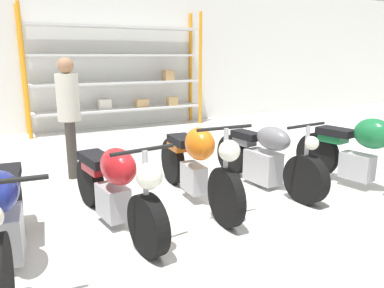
{
  "coord_description": "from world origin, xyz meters",
  "views": [
    {
      "loc": [
        -2.04,
        -3.58,
        1.76
      ],
      "look_at": [
        0.0,
        0.4,
        0.7
      ],
      "focal_mm": 35.0,
      "sensor_mm": 36.0,
      "label": 1
    }
  ],
  "objects_px": {
    "motorcycle_blue": "(6,219)",
    "person_browsing": "(69,108)",
    "shelving_rack": "(121,72)",
    "motorcycle_green": "(363,153)",
    "motorcycle_orange": "(196,163)",
    "motorcycle_grey": "(266,158)",
    "motorcycle_red": "(115,186)"
  },
  "relations": [
    {
      "from": "motorcycle_green",
      "to": "motorcycle_orange",
      "type": "bearing_deg",
      "value": -115.27
    },
    {
      "from": "motorcycle_blue",
      "to": "motorcycle_grey",
      "type": "distance_m",
      "value": 3.25
    },
    {
      "from": "motorcycle_blue",
      "to": "motorcycle_orange",
      "type": "relative_size",
      "value": 0.98
    },
    {
      "from": "motorcycle_orange",
      "to": "motorcycle_green",
      "type": "distance_m",
      "value": 2.28
    },
    {
      "from": "motorcycle_red",
      "to": "person_browsing",
      "type": "bearing_deg",
      "value": 174.99
    },
    {
      "from": "motorcycle_red",
      "to": "motorcycle_grey",
      "type": "distance_m",
      "value": 2.19
    },
    {
      "from": "motorcycle_blue",
      "to": "person_browsing",
      "type": "height_order",
      "value": "person_browsing"
    },
    {
      "from": "motorcycle_red",
      "to": "motorcycle_green",
      "type": "height_order",
      "value": "motorcycle_green"
    },
    {
      "from": "motorcycle_red",
      "to": "motorcycle_green",
      "type": "distance_m",
      "value": 3.29
    },
    {
      "from": "shelving_rack",
      "to": "motorcycle_green",
      "type": "distance_m",
      "value": 5.97
    },
    {
      "from": "shelving_rack",
      "to": "motorcycle_orange",
      "type": "relative_size",
      "value": 1.98
    },
    {
      "from": "shelving_rack",
      "to": "motorcycle_green",
      "type": "relative_size",
      "value": 2.13
    },
    {
      "from": "shelving_rack",
      "to": "motorcycle_red",
      "type": "bearing_deg",
      "value": -107.69
    },
    {
      "from": "motorcycle_red",
      "to": "motorcycle_blue",
      "type": "bearing_deg",
      "value": -79.14
    },
    {
      "from": "motorcycle_red",
      "to": "motorcycle_grey",
      "type": "relative_size",
      "value": 1.01
    },
    {
      "from": "motorcycle_orange",
      "to": "motorcycle_grey",
      "type": "distance_m",
      "value": 1.11
    },
    {
      "from": "motorcycle_red",
      "to": "person_browsing",
      "type": "height_order",
      "value": "person_browsing"
    },
    {
      "from": "motorcycle_red",
      "to": "motorcycle_orange",
      "type": "height_order",
      "value": "motorcycle_orange"
    },
    {
      "from": "motorcycle_orange",
      "to": "motorcycle_grey",
      "type": "relative_size",
      "value": 1.07
    },
    {
      "from": "person_browsing",
      "to": "shelving_rack",
      "type": "bearing_deg",
      "value": -103.36
    },
    {
      "from": "motorcycle_grey",
      "to": "motorcycle_blue",
      "type": "bearing_deg",
      "value": -84.35
    },
    {
      "from": "shelving_rack",
      "to": "motorcycle_blue",
      "type": "height_order",
      "value": "shelving_rack"
    },
    {
      "from": "motorcycle_blue",
      "to": "motorcycle_orange",
      "type": "height_order",
      "value": "motorcycle_orange"
    },
    {
      "from": "motorcycle_orange",
      "to": "person_browsing",
      "type": "distance_m",
      "value": 2.15
    },
    {
      "from": "motorcycle_blue",
      "to": "motorcycle_orange",
      "type": "bearing_deg",
      "value": 111.0
    },
    {
      "from": "motorcycle_orange",
      "to": "person_browsing",
      "type": "height_order",
      "value": "person_browsing"
    },
    {
      "from": "motorcycle_blue",
      "to": "person_browsing",
      "type": "xyz_separation_m",
      "value": [
        0.92,
        2.3,
        0.59
      ]
    },
    {
      "from": "motorcycle_green",
      "to": "person_browsing",
      "type": "bearing_deg",
      "value": -134.91
    },
    {
      "from": "motorcycle_green",
      "to": "motorcycle_blue",
      "type": "bearing_deg",
      "value": -100.58
    },
    {
      "from": "motorcycle_orange",
      "to": "motorcycle_grey",
      "type": "height_order",
      "value": "motorcycle_orange"
    },
    {
      "from": "motorcycle_grey",
      "to": "person_browsing",
      "type": "relative_size",
      "value": 1.15
    },
    {
      "from": "motorcycle_green",
      "to": "person_browsing",
      "type": "xyz_separation_m",
      "value": [
        -3.37,
        2.31,
        0.53
      ]
    }
  ]
}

